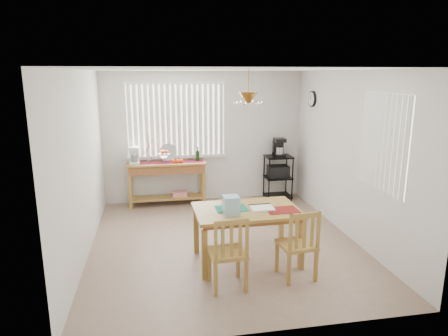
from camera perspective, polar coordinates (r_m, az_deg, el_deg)
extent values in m
cube|color=gray|center=(6.29, -0.01, -10.59)|extent=(4.00, 4.50, 0.01)
cube|color=silver|center=(8.12, -2.89, 4.49)|extent=(4.00, 0.10, 2.60)
cube|color=silver|center=(3.72, 6.31, -6.27)|extent=(4.00, 0.10, 2.60)
cube|color=silver|center=(5.88, -20.06, 0.30)|extent=(0.10, 4.50, 2.60)
cube|color=silver|center=(6.56, 17.92, 1.73)|extent=(0.10, 4.50, 2.60)
cube|color=white|center=(5.75, -0.01, 14.38)|extent=(4.00, 4.50, 0.10)
cube|color=white|center=(7.97, -6.82, 6.79)|extent=(1.90, 0.01, 1.40)
cube|color=white|center=(7.96, -13.32, 6.52)|extent=(0.07, 0.03, 1.40)
cube|color=white|center=(7.95, -12.56, 6.55)|extent=(0.07, 0.03, 1.40)
cube|color=white|center=(7.95, -11.79, 6.59)|extent=(0.07, 0.03, 1.40)
cube|color=white|center=(7.94, -11.03, 6.62)|extent=(0.07, 0.03, 1.40)
cube|color=white|center=(7.94, -10.26, 6.65)|extent=(0.07, 0.03, 1.40)
cube|color=white|center=(7.94, -9.50, 6.68)|extent=(0.07, 0.03, 1.40)
cube|color=white|center=(7.95, -8.73, 6.71)|extent=(0.07, 0.03, 1.40)
cube|color=white|center=(7.95, -7.97, 6.74)|extent=(0.07, 0.03, 1.40)
cube|color=white|center=(7.95, -7.20, 6.77)|extent=(0.07, 0.03, 1.40)
cube|color=white|center=(7.96, -6.44, 6.79)|extent=(0.07, 0.03, 1.40)
cube|color=white|center=(7.97, -5.68, 6.82)|extent=(0.07, 0.03, 1.40)
cube|color=white|center=(7.98, -4.91, 6.84)|extent=(0.07, 0.03, 1.40)
cube|color=white|center=(7.99, -4.16, 6.86)|extent=(0.07, 0.03, 1.40)
cube|color=white|center=(8.00, -3.40, 6.88)|extent=(0.07, 0.03, 1.40)
cube|color=white|center=(8.01, -2.64, 6.90)|extent=(0.07, 0.03, 1.40)
cube|color=white|center=(8.03, -1.89, 6.92)|extent=(0.07, 0.03, 1.40)
cube|color=white|center=(8.04, -1.14, 6.94)|extent=(0.07, 0.03, 1.40)
cube|color=white|center=(8.06, -0.40, 6.95)|extent=(0.07, 0.03, 1.40)
cube|color=white|center=(8.06, -6.67, 1.60)|extent=(1.98, 0.06, 0.06)
cube|color=white|center=(7.89, -6.96, 12.04)|extent=(1.98, 0.06, 0.06)
cube|color=white|center=(5.70, 21.88, 3.34)|extent=(0.01, 1.10, 1.30)
cube|color=white|center=(5.29, 24.59, 2.38)|extent=(0.03, 0.07, 1.30)
cube|color=white|center=(5.38, 23.93, 2.61)|extent=(0.03, 0.07, 1.30)
cube|color=white|center=(5.47, 23.30, 2.83)|extent=(0.03, 0.07, 1.30)
cube|color=white|center=(5.56, 22.68, 3.04)|extent=(0.03, 0.07, 1.30)
cube|color=white|center=(5.65, 22.09, 3.24)|extent=(0.03, 0.07, 1.30)
cube|color=white|center=(5.74, 21.51, 3.44)|extent=(0.03, 0.07, 1.30)
cube|color=white|center=(5.84, 20.95, 3.63)|extent=(0.03, 0.07, 1.30)
cube|color=white|center=(5.93, 20.41, 3.81)|extent=(0.03, 0.07, 1.30)
cube|color=white|center=(6.02, 19.89, 3.99)|extent=(0.03, 0.07, 1.30)
cube|color=white|center=(6.12, 19.38, 4.17)|extent=(0.03, 0.07, 1.30)
cylinder|color=black|center=(7.82, 12.50, 9.61)|extent=(0.04, 0.30, 0.30)
cylinder|color=white|center=(7.81, 12.34, 9.62)|extent=(0.01, 0.25, 0.25)
cylinder|color=#9C662A|center=(5.15, 3.52, 12.03)|extent=(0.01, 0.01, 0.34)
cone|color=#9C662A|center=(5.15, 3.49, 10.03)|extent=(0.24, 0.24, 0.14)
sphere|color=white|center=(5.20, 5.22, 9.37)|extent=(0.05, 0.05, 0.05)
sphere|color=white|center=(5.31, 3.97, 9.47)|extent=(0.05, 0.05, 0.05)
sphere|color=white|center=(5.27, 2.27, 9.47)|extent=(0.05, 0.05, 0.05)
sphere|color=white|center=(5.12, 1.72, 9.36)|extent=(0.05, 0.05, 0.05)
sphere|color=white|center=(5.00, 2.96, 9.25)|extent=(0.05, 0.05, 0.05)
sphere|color=white|center=(5.04, 4.75, 9.26)|extent=(0.05, 0.05, 0.05)
cube|color=#A98039|center=(7.87, -8.22, 0.64)|extent=(1.52, 0.43, 0.04)
cube|color=#945830|center=(7.89, -8.19, -0.10)|extent=(1.46, 0.39, 0.15)
cube|color=#A98039|center=(7.84, -13.26, -3.46)|extent=(0.06, 0.06, 0.66)
cube|color=#A98039|center=(7.89, -2.86, -3.02)|extent=(0.06, 0.06, 0.66)
cube|color=#A98039|center=(8.16, -13.15, -2.79)|extent=(0.06, 0.06, 0.66)
cube|color=#A98039|center=(8.20, -3.16, -2.37)|extent=(0.06, 0.06, 0.66)
cube|color=#A98039|center=(8.05, -8.05, -4.18)|extent=(1.41, 0.37, 0.03)
cube|color=red|center=(8.04, -6.37, -3.69)|extent=(0.29, 0.21, 0.10)
cube|color=maroon|center=(7.86, -8.22, 0.80)|extent=(1.44, 0.24, 0.01)
cube|color=white|center=(7.86, -12.66, 0.77)|extent=(0.19, 0.23, 0.05)
cube|color=white|center=(7.91, -12.68, 1.72)|extent=(0.19, 0.08, 0.29)
cube|color=white|center=(7.79, -12.77, 2.72)|extent=(0.19, 0.21, 0.07)
cylinder|color=white|center=(7.82, -12.70, 1.33)|extent=(0.12, 0.12, 0.12)
cylinder|color=white|center=(7.83, -8.58, 1.08)|extent=(0.05, 0.05, 0.10)
cone|color=white|center=(7.81, -8.60, 1.72)|extent=(0.25, 0.25, 0.09)
sphere|color=red|center=(7.80, -8.27, 2.32)|extent=(0.08, 0.08, 0.08)
sphere|color=red|center=(7.84, -8.80, 2.35)|extent=(0.08, 0.08, 0.08)
sphere|color=red|center=(7.76, -8.78, 2.24)|extent=(0.08, 0.08, 0.08)
sphere|color=#FB430D|center=(7.78, -7.23, 0.97)|extent=(0.08, 0.08, 0.08)
sphere|color=#FB430D|center=(7.79, -6.67, 1.00)|extent=(0.08, 0.08, 0.08)
sphere|color=#FB430D|center=(7.79, -6.12, 1.02)|extent=(0.08, 0.08, 0.08)
cylinder|color=silver|center=(8.00, -7.97, 2.26)|extent=(0.34, 0.09, 0.34)
cylinder|color=white|center=(7.89, -10.66, 1.23)|extent=(0.08, 0.08, 0.13)
cylinder|color=#4C3823|center=(7.84, -10.75, 3.23)|extent=(0.08, 0.04, 0.42)
cylinder|color=#4C3823|center=(7.83, -10.76, 3.40)|extent=(0.13, 0.06, 0.46)
cylinder|color=#4C3823|center=(7.84, -10.74, 3.06)|extent=(0.17, 0.07, 0.34)
cylinder|color=#4C3823|center=(7.83, -10.77, 3.57)|extent=(0.05, 0.03, 0.52)
cylinder|color=#4C3823|center=(7.84, -10.74, 2.99)|extent=(0.21, 0.09, 0.29)
cylinder|color=black|center=(7.93, -3.80, 1.80)|extent=(0.07, 0.07, 0.22)
cylinder|color=black|center=(7.90, -3.81, 2.85)|extent=(0.03, 0.03, 0.08)
cylinder|color=black|center=(8.07, 6.47, -1.77)|extent=(0.03, 0.03, 0.91)
cylinder|color=black|center=(8.23, 9.75, -1.59)|extent=(0.03, 0.03, 0.91)
cylinder|color=black|center=(8.43, 5.72, -1.10)|extent=(0.03, 0.03, 0.91)
cylinder|color=black|center=(8.58, 8.88, -0.95)|extent=(0.03, 0.03, 0.91)
cube|color=black|center=(8.22, 7.81, 1.61)|extent=(0.53, 0.43, 0.03)
cube|color=black|center=(8.32, 7.71, -1.35)|extent=(0.53, 0.43, 0.03)
cube|color=black|center=(8.43, 7.63, -3.91)|extent=(0.53, 0.43, 0.03)
cube|color=black|center=(8.29, 7.74, -0.47)|extent=(0.41, 0.32, 0.23)
cube|color=black|center=(8.20, 7.86, 1.87)|extent=(0.21, 0.26, 0.05)
cube|color=black|center=(8.25, 7.71, 2.89)|extent=(0.21, 0.09, 0.32)
cube|color=black|center=(8.14, 7.93, 4.00)|extent=(0.21, 0.23, 0.07)
cylinder|color=silver|center=(8.17, 7.90, 2.51)|extent=(0.14, 0.14, 0.14)
cube|color=#A98039|center=(5.45, 3.27, -6.05)|extent=(1.44, 0.94, 0.04)
cube|color=#945830|center=(5.47, 3.26, -6.55)|extent=(1.33, 0.84, 0.06)
cube|color=#A98039|center=(5.13, -2.79, -12.29)|extent=(0.07, 0.07, 0.66)
cube|color=#A98039|center=(5.46, 10.99, -10.90)|extent=(0.07, 0.07, 0.66)
cube|color=#A98039|center=(5.84, -4.01, -9.00)|extent=(0.07, 0.07, 0.66)
cube|color=#A98039|center=(6.13, 8.16, -8.01)|extent=(0.07, 0.07, 0.66)
cube|color=#157761|center=(5.45, 1.07, -5.80)|extent=(0.43, 0.31, 0.01)
cube|color=maroon|center=(5.44, 8.33, -5.97)|extent=(0.43, 0.31, 0.01)
cube|color=white|center=(5.45, 5.47, -5.74)|extent=(0.31, 0.25, 0.03)
cube|color=black|center=(5.57, 5.07, -5.29)|extent=(0.30, 0.04, 0.03)
cube|color=#99C2DF|center=(5.21, 1.02, -5.32)|extent=(0.21, 0.21, 0.24)
cube|color=#A98039|center=(4.91, 0.49, -12.02)|extent=(0.45, 0.45, 0.04)
cube|color=#A98039|center=(5.21, 2.02, -13.27)|extent=(0.04, 0.04, 0.42)
cube|color=#A98039|center=(5.14, -2.08, -13.69)|extent=(0.04, 0.04, 0.42)
cube|color=#A98039|center=(4.90, 3.19, -15.14)|extent=(0.04, 0.04, 0.42)
cube|color=#A98039|center=(4.82, -1.20, -15.64)|extent=(0.04, 0.04, 0.42)
cube|color=#A98039|center=(4.68, 3.31, -9.93)|extent=(0.04, 0.04, 0.47)
cube|color=#A98039|center=(4.59, -1.20, -10.36)|extent=(0.04, 0.04, 0.47)
cube|color=#A98039|center=(4.55, 1.09, -7.77)|extent=(0.39, 0.05, 0.06)
cube|color=#A98039|center=(4.66, 2.32, -10.30)|extent=(0.04, 0.02, 0.38)
cube|color=#A98039|center=(4.64, 1.07, -10.42)|extent=(0.04, 0.02, 0.38)
cube|color=#A98039|center=(4.62, -0.19, -10.54)|extent=(0.04, 0.02, 0.38)
cube|color=#A98039|center=(5.21, 10.33, -10.73)|extent=(0.47, 0.47, 0.04)
cube|color=#A98039|center=(5.53, 11.14, -11.91)|extent=(0.04, 0.04, 0.42)
cube|color=#A98039|center=(5.39, 7.56, -12.48)|extent=(0.04, 0.04, 0.42)
cube|color=#A98039|center=(5.24, 12.98, -13.49)|extent=(0.04, 0.04, 0.42)
cube|color=#A98039|center=(5.09, 9.23, -14.17)|extent=(0.04, 0.04, 0.42)
cube|color=#A98039|center=(5.04, 13.32, -8.60)|extent=(0.04, 0.04, 0.47)
cube|color=#A98039|center=(4.88, 9.49, -9.16)|extent=(0.04, 0.04, 0.47)
cube|color=#A98039|center=(4.88, 11.55, -6.66)|extent=(0.39, 0.07, 0.06)
cube|color=#A98039|center=(5.01, 12.48, -8.97)|extent=(0.04, 0.02, 0.38)
cube|color=#A98039|center=(4.96, 11.43, -9.13)|extent=(0.04, 0.02, 0.38)
cube|color=#A98039|center=(4.92, 10.35, -9.29)|extent=(0.04, 0.02, 0.38)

